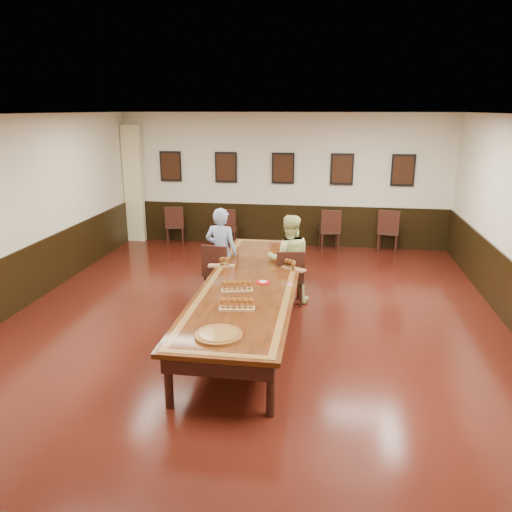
% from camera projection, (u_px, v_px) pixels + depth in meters
% --- Properties ---
extents(floor, '(8.00, 10.00, 0.02)m').
position_uv_depth(floor, '(251.00, 326.00, 7.83)').
color(floor, black).
rests_on(floor, ground).
extents(ceiling, '(8.00, 10.00, 0.02)m').
position_uv_depth(ceiling, '(251.00, 114.00, 6.92)').
color(ceiling, white).
rests_on(ceiling, floor).
extents(wall_back, '(8.00, 0.02, 3.20)m').
position_uv_depth(wall_back, '(283.00, 180.00, 12.13)').
color(wall_back, beige).
rests_on(wall_back, floor).
extents(wall_front, '(8.00, 0.02, 3.20)m').
position_uv_depth(wall_front, '(103.00, 441.00, 2.62)').
color(wall_front, beige).
rests_on(wall_front, floor).
extents(wall_left, '(0.02, 10.00, 3.20)m').
position_uv_depth(wall_left, '(3.00, 218.00, 7.94)').
color(wall_left, beige).
rests_on(wall_left, floor).
extents(chair_man, '(0.56, 0.59, 1.01)m').
position_uv_depth(chair_man, '(219.00, 270.00, 8.90)').
color(chair_man, black).
rests_on(chair_man, floor).
extents(chair_woman, '(0.54, 0.58, 1.00)m').
position_uv_depth(chair_woman, '(289.00, 276.00, 8.60)').
color(chair_woman, black).
rests_on(chair_woman, floor).
extents(spare_chair_a, '(0.55, 0.58, 0.96)m').
position_uv_depth(spare_chair_a, '(175.00, 224.00, 12.52)').
color(spare_chair_a, black).
rests_on(spare_chair_a, floor).
extents(spare_chair_b, '(0.49, 0.53, 0.98)m').
position_uv_depth(spare_chair_b, '(228.00, 228.00, 12.15)').
color(spare_chair_b, black).
rests_on(spare_chair_b, floor).
extents(spare_chair_c, '(0.54, 0.58, 1.01)m').
position_uv_depth(spare_chair_c, '(329.00, 229.00, 11.91)').
color(spare_chair_c, black).
rests_on(spare_chair_c, floor).
extents(spare_chair_d, '(0.59, 0.62, 1.03)m').
position_uv_depth(spare_chair_d, '(389.00, 230.00, 11.77)').
color(spare_chair_d, black).
rests_on(spare_chair_d, floor).
extents(person_man, '(0.65, 0.48, 1.62)m').
position_uv_depth(person_man, '(221.00, 252.00, 8.91)').
color(person_man, '#4A70BB').
rests_on(person_man, floor).
extents(person_woman, '(0.86, 0.72, 1.56)m').
position_uv_depth(person_woman, '(289.00, 259.00, 8.62)').
color(person_woman, '#D9E68F').
rests_on(person_woman, floor).
extents(pink_phone, '(0.12, 0.14, 0.01)m').
position_uv_depth(pink_phone, '(290.00, 285.00, 7.44)').
color(pink_phone, '#FF5491').
rests_on(pink_phone, conference_table).
extents(curtain, '(0.45, 0.18, 2.90)m').
position_uv_depth(curtain, '(134.00, 184.00, 12.51)').
color(curtain, beige).
rests_on(curtain, floor).
extents(wainscoting, '(8.00, 10.00, 1.00)m').
position_uv_depth(wainscoting, '(251.00, 296.00, 7.69)').
color(wainscoting, black).
rests_on(wainscoting, floor).
extents(conference_table, '(1.40, 5.00, 0.76)m').
position_uv_depth(conference_table, '(251.00, 289.00, 7.65)').
color(conference_table, black).
rests_on(conference_table, floor).
extents(posters, '(6.14, 0.04, 0.74)m').
position_uv_depth(posters, '(283.00, 168.00, 11.97)').
color(posters, black).
rests_on(posters, wall_back).
extents(flight_a, '(0.45, 0.17, 0.17)m').
position_uv_depth(flight_a, '(222.00, 262.00, 8.28)').
color(flight_a, olive).
rests_on(flight_a, conference_table).
extents(flight_b, '(0.43, 0.32, 0.16)m').
position_uv_depth(flight_b, '(292.00, 265.00, 8.14)').
color(flight_b, olive).
rests_on(flight_b, conference_table).
extents(flight_c, '(0.48, 0.26, 0.17)m').
position_uv_depth(flight_c, '(237.00, 286.00, 7.15)').
color(flight_c, olive).
rests_on(flight_c, conference_table).
extents(flight_d, '(0.48, 0.20, 0.18)m').
position_uv_depth(flight_d, '(237.00, 304.00, 6.49)').
color(flight_d, olive).
rests_on(flight_d, conference_table).
extents(red_plate_grp, '(0.21, 0.21, 0.03)m').
position_uv_depth(red_plate_grp, '(263.00, 282.00, 7.52)').
color(red_plate_grp, '#BB0C0E').
rests_on(red_plate_grp, conference_table).
extents(carved_platter, '(0.70, 0.70, 0.04)m').
position_uv_depth(carved_platter, '(219.00, 335.00, 5.75)').
color(carved_platter, '#5B3212').
rests_on(carved_platter, conference_table).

